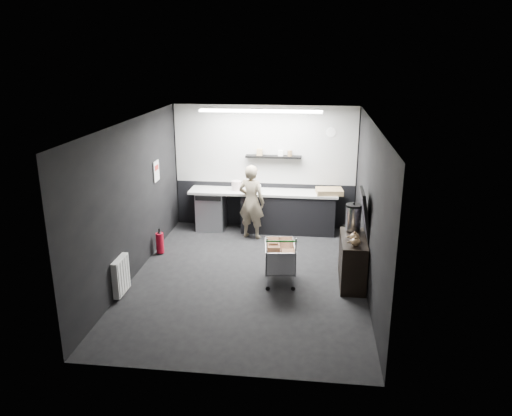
# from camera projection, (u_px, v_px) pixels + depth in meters

# --- Properties ---
(floor) EXTENTS (5.50, 5.50, 0.00)m
(floor) POSITION_uv_depth(u_px,v_px,m) (248.00, 278.00, 8.73)
(floor) COLOR black
(floor) RESTS_ON ground
(ceiling) EXTENTS (5.50, 5.50, 0.00)m
(ceiling) POSITION_uv_depth(u_px,v_px,m) (247.00, 123.00, 7.91)
(ceiling) COLOR silver
(ceiling) RESTS_ON wall_back
(wall_back) EXTENTS (5.50, 0.00, 5.50)m
(wall_back) POSITION_uv_depth(u_px,v_px,m) (265.00, 167.00, 10.92)
(wall_back) COLOR black
(wall_back) RESTS_ON floor
(wall_front) EXTENTS (5.50, 0.00, 5.50)m
(wall_front) POSITION_uv_depth(u_px,v_px,m) (216.00, 274.00, 5.72)
(wall_front) COLOR black
(wall_front) RESTS_ON floor
(wall_left) EXTENTS (0.00, 5.50, 5.50)m
(wall_left) POSITION_uv_depth(u_px,v_px,m) (132.00, 200.00, 8.55)
(wall_left) COLOR black
(wall_left) RESTS_ON floor
(wall_right) EXTENTS (0.00, 5.50, 5.50)m
(wall_right) POSITION_uv_depth(u_px,v_px,m) (370.00, 208.00, 8.09)
(wall_right) COLOR black
(wall_right) RESTS_ON floor
(kitchen_wall_panel) EXTENTS (3.95, 0.02, 1.70)m
(kitchen_wall_panel) POSITION_uv_depth(u_px,v_px,m) (265.00, 145.00, 10.75)
(kitchen_wall_panel) COLOR #B8B8B3
(kitchen_wall_panel) RESTS_ON wall_back
(dado_panel) EXTENTS (3.95, 0.02, 1.00)m
(dado_panel) POSITION_uv_depth(u_px,v_px,m) (264.00, 205.00, 11.16)
(dado_panel) COLOR black
(dado_panel) RESTS_ON wall_back
(floating_shelf) EXTENTS (1.20, 0.22, 0.04)m
(floating_shelf) POSITION_uv_depth(u_px,v_px,m) (273.00, 157.00, 10.70)
(floating_shelf) COLOR black
(floating_shelf) RESTS_ON wall_back
(wall_clock) EXTENTS (0.20, 0.03, 0.20)m
(wall_clock) POSITION_uv_depth(u_px,v_px,m) (331.00, 132.00, 10.49)
(wall_clock) COLOR white
(wall_clock) RESTS_ON wall_back
(poster) EXTENTS (0.02, 0.30, 0.40)m
(poster) POSITION_uv_depth(u_px,v_px,m) (156.00, 171.00, 9.71)
(poster) COLOR white
(poster) RESTS_ON wall_left
(poster_red_band) EXTENTS (0.02, 0.22, 0.10)m
(poster_red_band) POSITION_uv_depth(u_px,v_px,m) (156.00, 168.00, 9.69)
(poster_red_band) COLOR red
(poster_red_band) RESTS_ON poster
(radiator) EXTENTS (0.10, 0.50, 0.60)m
(radiator) POSITION_uv_depth(u_px,v_px,m) (121.00, 276.00, 7.99)
(radiator) COLOR white
(radiator) RESTS_ON wall_left
(ceiling_strip) EXTENTS (2.40, 0.20, 0.04)m
(ceiling_strip) POSITION_uv_depth(u_px,v_px,m) (260.00, 111.00, 9.67)
(ceiling_strip) COLOR white
(ceiling_strip) RESTS_ON ceiling
(prep_counter) EXTENTS (3.20, 0.61, 0.90)m
(prep_counter) POSITION_uv_depth(u_px,v_px,m) (269.00, 211.00, 10.87)
(prep_counter) COLOR black
(prep_counter) RESTS_ON floor
(person) EXTENTS (0.66, 0.53, 1.57)m
(person) POSITION_uv_depth(u_px,v_px,m) (251.00, 202.00, 10.38)
(person) COLOR #B8AE92
(person) RESTS_ON floor
(shopping_cart) EXTENTS (0.59, 0.90, 0.92)m
(shopping_cart) POSITION_uv_depth(u_px,v_px,m) (280.00, 258.00, 8.46)
(shopping_cart) COLOR silver
(shopping_cart) RESTS_ON floor
(sideboard) EXTENTS (0.46, 1.09, 1.63)m
(sideboard) POSITION_uv_depth(u_px,v_px,m) (353.00, 254.00, 8.41)
(sideboard) COLOR black
(sideboard) RESTS_ON floor
(fire_extinguisher) EXTENTS (0.15, 0.15, 0.49)m
(fire_extinguisher) POSITION_uv_depth(u_px,v_px,m) (160.00, 242.00, 9.68)
(fire_extinguisher) COLOR #B40C20
(fire_extinguisher) RESTS_ON floor
(cardboard_box) EXTENTS (0.59, 0.47, 0.11)m
(cardboard_box) POSITION_uv_depth(u_px,v_px,m) (329.00, 191.00, 10.52)
(cardboard_box) COLOR #A28456
(cardboard_box) RESTS_ON prep_counter
(pink_tub) EXTENTS (0.21, 0.21, 0.21)m
(pink_tub) POSITION_uv_depth(u_px,v_px,m) (237.00, 186.00, 10.78)
(pink_tub) COLOR silver
(pink_tub) RESTS_ON prep_counter
(white_container) EXTENTS (0.18, 0.16, 0.14)m
(white_container) POSITION_uv_depth(u_px,v_px,m) (257.00, 188.00, 10.69)
(white_container) COLOR white
(white_container) RESTS_ON prep_counter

